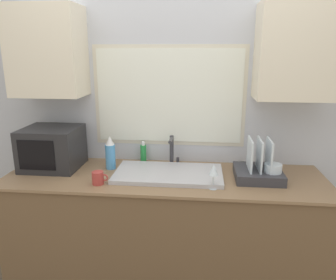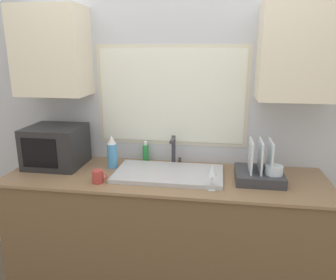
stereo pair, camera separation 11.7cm
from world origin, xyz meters
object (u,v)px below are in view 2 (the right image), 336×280
Objects in this scene: faucet at (174,149)px; mug_near_sink at (98,177)px; microwave at (56,146)px; wine_glass at (212,171)px; spray_bottle at (112,152)px; dish_rack at (260,172)px; soap_bottle at (146,153)px.

mug_near_sink is (-0.47, -0.44, -0.09)m from faucet.
microwave is 1.27m from wine_glass.
spray_bottle is at bearing -164.87° from faucet.
faucet is at bearing 160.84° from dish_rack.
dish_rack is at bearing -17.26° from soap_bottle.
faucet is 0.54m from wine_glass.
spray_bottle reaches higher than wine_glass.
faucet is at bearing 15.13° from spray_bottle.
microwave is at bearing -171.14° from faucet.
faucet is 0.25m from soap_bottle.
microwave is 3.74× the size of mug_near_sink.
wine_glass is at bearing -41.38° from soap_bottle.
wine_glass is at bearing -0.03° from mug_near_sink.
mug_near_sink is (-1.11, -0.21, -0.02)m from dish_rack.
microwave is 0.46m from spray_bottle.
dish_rack is 2.93× the size of mug_near_sink.
wine_glass is at bearing -21.76° from spray_bottle.
spray_bottle is (0.45, 0.02, -0.03)m from microwave.
faucet is 0.93m from microwave.
spray_bottle is 0.29m from soap_bottle.
mug_near_sink is (0.45, -0.29, -0.11)m from microwave.
soap_bottle is at bearing 64.93° from mug_near_sink.
dish_rack is 1.91× the size of wine_glass.
soap_bottle is 0.54m from mug_near_sink.
soap_bottle reaches higher than mug_near_sink.
microwave is at bearing 177.04° from dish_rack.
mug_near_sink is at bearing -115.07° from soap_bottle.
dish_rack is at bearing 32.57° from wine_glass.
faucet is 2.12× the size of mug_near_sink.
dish_rack is 1.13m from mug_near_sink.
soap_bottle is at bearing 138.62° from wine_glass.
soap_bottle is at bearing 15.94° from microwave.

